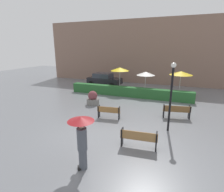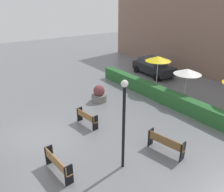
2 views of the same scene
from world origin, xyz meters
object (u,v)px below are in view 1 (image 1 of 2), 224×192
at_px(patio_umbrella_yellow_far, 181,73).
at_px(parked_car, 104,79).
at_px(planter_pot, 93,99).
at_px(bench_near_right, 139,138).
at_px(lamp_post, 171,90).
at_px(bench_mid_center, 109,111).
at_px(patio_umbrella_white, 146,74).
at_px(pedestrian_with_umbrella, 82,136).
at_px(bench_far_right, 177,111).
at_px(patio_umbrella_yellow, 120,69).

height_order(patio_umbrella_yellow_far, parked_car, patio_umbrella_yellow_far).
bearing_deg(planter_pot, bench_near_right, -45.53).
height_order(bench_near_right, lamp_post, lamp_post).
xyz_separation_m(bench_near_right, bench_mid_center, (-2.71, 2.87, -0.02)).
distance_m(bench_mid_center, lamp_post, 4.34).
bearing_deg(bench_near_right, parked_car, 120.19).
distance_m(patio_umbrella_white, patio_umbrella_yellow_far, 3.31).
bearing_deg(planter_pot, parked_car, 106.45).
bearing_deg(pedestrian_with_umbrella, patio_umbrella_white, 89.60).
bearing_deg(bench_far_right, bench_near_right, -108.66).
bearing_deg(bench_mid_center, patio_umbrella_yellow, 103.07).
xyz_separation_m(bench_near_right, lamp_post, (1.18, 2.41, 1.87)).
relative_size(bench_far_right, patio_umbrella_yellow, 0.68).
relative_size(bench_near_right, parked_car, 0.41).
bearing_deg(lamp_post, patio_umbrella_yellow_far, 87.00).
distance_m(bench_near_right, planter_pot, 7.31).
xyz_separation_m(bench_mid_center, planter_pot, (-2.42, 2.35, -0.00)).
bearing_deg(patio_umbrella_white, lamp_post, -69.53).
height_order(bench_mid_center, patio_umbrella_white, patio_umbrella_white).
relative_size(lamp_post, patio_umbrella_yellow, 1.46).
xyz_separation_m(bench_far_right, patio_umbrella_yellow_far, (0.06, 6.01, 1.76)).
xyz_separation_m(bench_far_right, pedestrian_with_umbrella, (-3.27, -6.81, 0.88)).
distance_m(bench_near_right, parked_car, 14.47).
height_order(patio_umbrella_yellow, patio_umbrella_yellow_far, patio_umbrella_yellow).
xyz_separation_m(pedestrian_with_umbrella, patio_umbrella_yellow, (-2.63, 12.20, 1.07)).
xyz_separation_m(bench_mid_center, patio_umbrella_white, (1.07, 7.08, 1.67)).
bearing_deg(bench_near_right, bench_far_right, 71.34).
height_order(bench_far_right, pedestrian_with_umbrella, pedestrian_with_umbrella).
height_order(bench_far_right, bench_mid_center, bench_far_right).
distance_m(lamp_post, parked_car, 13.26).
distance_m(bench_mid_center, patio_umbrella_yellow, 7.56).
distance_m(patio_umbrella_yellow, patio_umbrella_yellow_far, 5.99).
xyz_separation_m(pedestrian_with_umbrella, patio_umbrella_yellow_far, (3.33, 12.82, 0.88)).
bearing_deg(bench_far_right, planter_pot, 174.57).
relative_size(pedestrian_with_umbrella, patio_umbrella_yellow_far, 0.87).
relative_size(lamp_post, patio_umbrella_white, 1.65).
bearing_deg(patio_umbrella_white, bench_near_right, -80.64).
bearing_deg(pedestrian_with_umbrella, bench_far_right, 64.32).
distance_m(bench_mid_center, patio_umbrella_white, 7.35).
bearing_deg(patio_umbrella_yellow, pedestrian_with_umbrella, -77.83).
bearing_deg(lamp_post, patio_umbrella_white, 110.47).
relative_size(bench_near_right, lamp_post, 0.45).
bearing_deg(bench_near_right, planter_pot, 134.47).
relative_size(planter_pot, lamp_post, 0.30).
bearing_deg(bench_near_right, lamp_post, 64.02).
bearing_deg(bench_mid_center, patio_umbrella_white, 81.44).
relative_size(lamp_post, parked_car, 0.90).
distance_m(patio_umbrella_yellow, patio_umbrella_white, 2.73).
bearing_deg(pedestrian_with_umbrella, planter_pot, 114.54).
height_order(bench_near_right, patio_umbrella_yellow, patio_umbrella_yellow).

